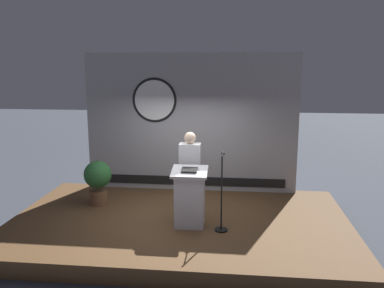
# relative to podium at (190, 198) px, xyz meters

# --- Properties ---
(ground_plane) EXTENTS (40.00, 40.00, 0.00)m
(ground_plane) POSITION_rel_podium_xyz_m (-0.23, 0.34, -0.83)
(ground_plane) COLOR #383D47
(stage_platform) EXTENTS (6.40, 4.00, 0.30)m
(stage_platform) POSITION_rel_podium_xyz_m (-0.23, 0.34, -0.68)
(stage_platform) COLOR brown
(stage_platform) RESTS_ON ground
(banner_display) EXTENTS (4.84, 0.12, 3.16)m
(banner_display) POSITION_rel_podium_xyz_m (-0.25, 2.19, 1.04)
(banner_display) COLOR #9E9EA3
(banner_display) RESTS_ON stage_platform
(podium) EXTENTS (0.64, 0.50, 1.09)m
(podium) POSITION_rel_podium_xyz_m (0.00, 0.00, 0.00)
(podium) COLOR silver
(podium) RESTS_ON stage_platform
(speaker_person) EXTENTS (0.40, 0.26, 1.66)m
(speaker_person) POSITION_rel_podium_xyz_m (-0.05, 0.48, 0.31)
(speaker_person) COLOR black
(speaker_person) RESTS_ON stage_platform
(microphone_stand) EXTENTS (0.24, 0.57, 1.36)m
(microphone_stand) POSITION_rel_podium_xyz_m (0.58, -0.09, -0.06)
(microphone_stand) COLOR black
(microphone_stand) RESTS_ON stage_platform
(potted_plant) EXTENTS (0.57, 0.57, 0.94)m
(potted_plant) POSITION_rel_podium_xyz_m (-2.03, 0.93, 0.03)
(potted_plant) COLOR brown
(potted_plant) RESTS_ON stage_platform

